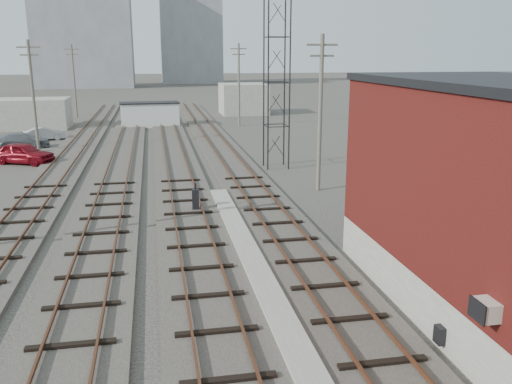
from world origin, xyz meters
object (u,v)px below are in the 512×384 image
object	(u,v)px
car_red	(23,153)
car_grey	(22,140)
switch_stand	(196,200)
car_silver	(45,134)
site_trailer	(150,114)

from	to	relation	value
car_red	car_grey	xyz separation A→B (m)	(-1.64, 7.22, -0.12)
switch_stand	car_silver	size ratio (longest dim) A/B	0.39
site_trailer	car_silver	world-z (taller)	site_trailer
switch_stand	car_silver	xyz separation A→B (m)	(-12.02, 26.57, -0.08)
site_trailer	car_grey	xyz separation A→B (m)	(-10.89, -12.11, -0.71)
car_red	car_grey	world-z (taller)	car_red
switch_stand	car_grey	distance (m)	25.94
switch_stand	site_trailer	distance (m)	34.54
car_red	car_silver	distance (m)	11.45
car_grey	car_red	bearing A→B (deg)	179.63
site_trailer	car_red	size ratio (longest dim) A/B	1.44
switch_stand	car_red	bearing A→B (deg)	133.87
site_trailer	car_silver	bearing A→B (deg)	-144.56
car_silver	car_grey	world-z (taller)	car_grey
switch_stand	car_grey	size ratio (longest dim) A/B	0.32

